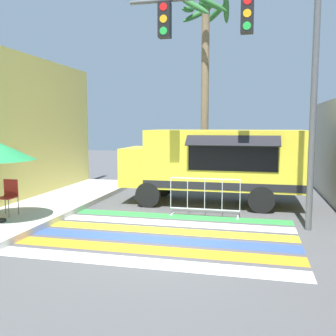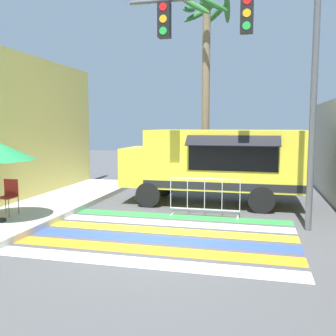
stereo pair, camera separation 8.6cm
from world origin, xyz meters
TOP-DOWN VIEW (x-y plane):
  - ground_plane at (0.00, 0.00)m, footprint 60.00×60.00m
  - crosswalk_painted at (0.00, 0.55)m, footprint 6.40×4.36m
  - food_truck at (0.68, 4.51)m, footprint 6.01×2.61m
  - traffic_signal_pole at (1.92, 1.85)m, footprint 4.91×0.29m
  - folding_chair at (-4.55, 0.91)m, footprint 0.44×0.44m
  - barricade_front at (0.71, 2.68)m, footprint 2.06×0.44m
  - palm_tree at (-0.01, 7.78)m, footprint 2.13×2.37m

SIDE VIEW (x-z plane):
  - ground_plane at x=0.00m, z-range 0.00..0.00m
  - crosswalk_painted at x=0.00m, z-range 0.00..0.01m
  - barricade_front at x=0.71m, z-range 0.00..1.13m
  - folding_chair at x=-4.55m, z-range 0.28..1.27m
  - food_truck at x=0.68m, z-range 0.22..2.74m
  - traffic_signal_pole at x=1.92m, z-range 1.41..7.70m
  - palm_tree at x=-0.01m, z-range 1.59..9.52m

